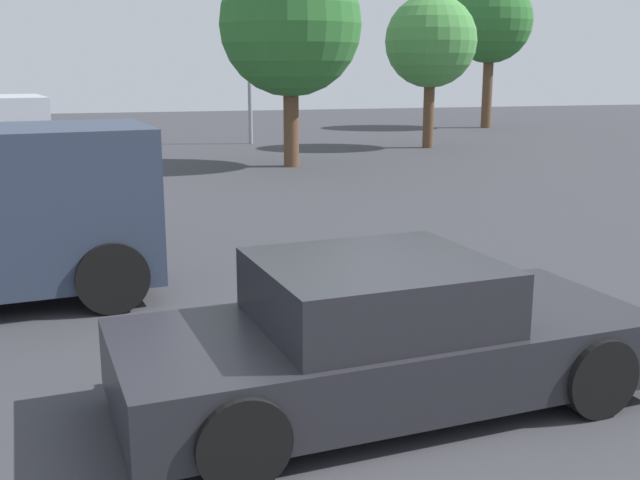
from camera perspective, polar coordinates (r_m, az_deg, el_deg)
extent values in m
plane|color=#38383D|center=(6.09, 2.05, -13.08)|extent=(80.00, 80.00, 0.00)
cube|color=#232328|center=(6.21, 4.84, -8.28)|extent=(4.41, 2.20, 0.53)
cube|color=#232328|center=(6.00, 4.07, -3.81)|extent=(1.95, 1.78, 0.50)
cube|color=slate|center=(6.40, 10.90, -2.95)|extent=(0.22, 1.47, 0.42)
cube|color=slate|center=(5.70, -3.60, -4.70)|extent=(0.22, 1.47, 0.42)
cylinder|color=black|center=(7.59, 11.77, -5.38)|extent=(0.66, 0.29, 0.64)
cylinder|color=black|center=(6.38, 19.89, -9.50)|extent=(0.66, 0.29, 0.64)
cylinder|color=black|center=(6.55, -9.79, -8.29)|extent=(0.66, 0.29, 0.64)
cylinder|color=black|center=(5.09, -5.88, -14.62)|extent=(0.66, 0.29, 0.64)
ellipsoid|color=beige|center=(9.51, 7.13, -1.82)|extent=(0.41, 0.48, 0.27)
sphere|color=beige|center=(9.30, 8.27, -1.70)|extent=(0.22, 0.22, 0.22)
sphere|color=beige|center=(9.25, 8.60, -1.84)|extent=(0.10, 0.10, 0.10)
cylinder|color=beige|center=(9.52, 7.98, -3.01)|extent=(0.06, 0.06, 0.15)
cylinder|color=beige|center=(9.41, 7.32, -3.17)|extent=(0.06, 0.06, 0.15)
cylinder|color=beige|center=(9.70, 6.89, -2.68)|extent=(0.06, 0.06, 0.15)
cylinder|color=beige|center=(9.60, 6.23, -2.82)|extent=(0.06, 0.06, 0.15)
sphere|color=beige|center=(9.67, 6.14, -1.29)|extent=(0.12, 0.12, 0.12)
cube|color=slate|center=(15.83, -19.98, 8.18)|extent=(0.40, 1.73, 0.75)
cylinder|color=black|center=(16.87, -21.98, 4.21)|extent=(0.79, 0.40, 0.76)
cylinder|color=black|center=(14.93, -21.30, 3.24)|extent=(0.79, 0.40, 0.76)
cube|color=slate|center=(9.41, -12.98, 5.47)|extent=(0.26, 1.57, 0.70)
cylinder|color=black|center=(10.38, -16.58, -0.23)|extent=(0.83, 0.36, 0.80)
cylinder|color=black|center=(8.68, -15.23, -2.67)|extent=(0.83, 0.36, 0.80)
cylinder|color=gray|center=(26.51, -5.28, 12.92)|extent=(0.14, 0.14, 5.36)
cylinder|color=brown|center=(25.43, 8.09, 9.39)|extent=(0.35, 0.35, 2.29)
sphere|color=#478C42|center=(25.39, 8.25, 14.44)|extent=(2.92, 2.92, 2.92)
cylinder|color=brown|center=(34.02, 12.34, 10.81)|extent=(0.43, 0.43, 3.14)
sphere|color=#2D6B2D|center=(34.04, 12.58, 15.65)|extent=(3.49, 3.49, 3.49)
cylinder|color=brown|center=(20.49, -2.16, 8.68)|extent=(0.40, 0.40, 2.29)
sphere|color=#2D6B2D|center=(20.46, -2.23, 15.76)|extent=(3.68, 3.68, 3.68)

